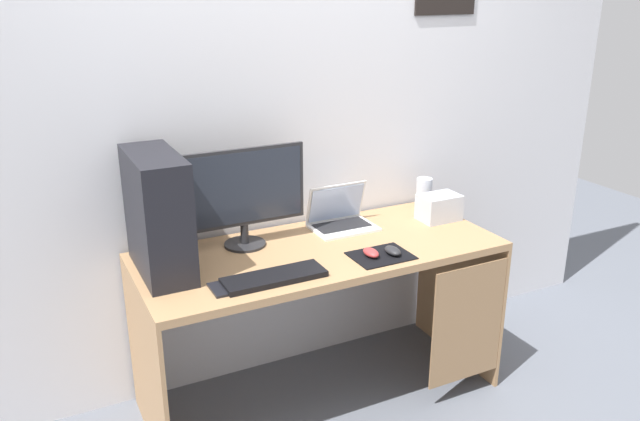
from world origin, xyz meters
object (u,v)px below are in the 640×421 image
at_px(laptop, 341,219).
at_px(keyboard, 274,277).
at_px(mouse_right, 393,251).
at_px(speaker, 424,194).
at_px(cell_phone, 220,289).
at_px(projector, 439,207).
at_px(mouse_left, 371,253).
at_px(pc_tower, 158,214).
at_px(monitor, 244,194).

distance_m(laptop, keyboard, 0.66).
bearing_deg(mouse_right, speaker, 42.90).
bearing_deg(cell_phone, laptop, 27.72).
bearing_deg(mouse_right, cell_phone, 178.88).
relative_size(laptop, projector, 1.52).
relative_size(projector, mouse_left, 2.08).
xyz_separation_m(pc_tower, mouse_right, (0.94, -0.30, -0.23)).
distance_m(projector, keyboard, 1.05).
bearing_deg(laptop, keyboard, -142.35).
height_order(pc_tower, monitor, pc_tower).
bearing_deg(keyboard, mouse_right, -0.51).
bearing_deg(cell_phone, keyboard, -2.65).
bearing_deg(keyboard, pc_tower, 142.38).
distance_m(pc_tower, monitor, 0.41).
relative_size(pc_tower, speaker, 2.95).
distance_m(laptop, cell_phone, 0.84).
relative_size(mouse_left, mouse_right, 1.00).
height_order(projector, keyboard, projector).
height_order(laptop, keyboard, laptop).
height_order(laptop, mouse_left, laptop).
bearing_deg(mouse_right, keyboard, 179.49).
distance_m(speaker, keyboard, 1.12).
xyz_separation_m(pc_tower, monitor, (0.40, 0.09, -0.00)).
bearing_deg(mouse_right, pc_tower, 162.45).
distance_m(pc_tower, cell_phone, 0.40).
bearing_deg(laptop, pc_tower, -173.04).
bearing_deg(monitor, laptop, 1.99).
bearing_deg(pc_tower, speaker, 5.72).
distance_m(pc_tower, speaker, 1.42).
height_order(projector, cell_phone, projector).
distance_m(pc_tower, keyboard, 0.53).
height_order(projector, mouse_right, projector).
bearing_deg(laptop, mouse_left, -98.37).
xyz_separation_m(mouse_left, mouse_right, (0.09, -0.02, 0.00)).
relative_size(laptop, keyboard, 0.72).
bearing_deg(cell_phone, monitor, 56.75).
height_order(laptop, projector, laptop).
bearing_deg(mouse_left, mouse_right, -14.74).
distance_m(monitor, speaker, 1.02).
bearing_deg(projector, cell_phone, -168.01).
height_order(speaker, projector, speaker).
bearing_deg(mouse_left, cell_phone, -179.19).
xyz_separation_m(projector, mouse_right, (-0.45, -0.28, -0.04)).
bearing_deg(cell_phone, mouse_left, 0.81).
height_order(speaker, mouse_right, speaker).
distance_m(projector, mouse_right, 0.53).
relative_size(pc_tower, laptop, 1.64).
relative_size(mouse_left, cell_phone, 0.74).
height_order(keyboard, mouse_right, mouse_right).
height_order(monitor, mouse_left, monitor).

